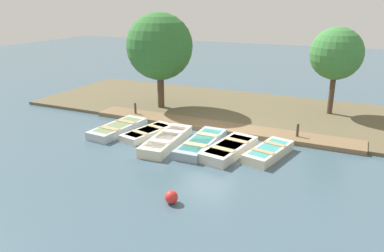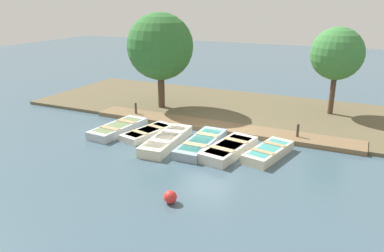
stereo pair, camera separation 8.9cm
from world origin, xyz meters
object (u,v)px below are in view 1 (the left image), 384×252
at_px(rowboat_2, 166,140).
at_px(park_tree_far_left, 160,47).
at_px(mooring_post_far, 297,132).
at_px(rowboat_4, 229,149).
at_px(rowboat_5, 268,152).
at_px(rowboat_0, 118,128).
at_px(rowboat_1, 148,132).
at_px(mooring_post_near, 135,110).
at_px(park_tree_left, 336,54).
at_px(buoy, 171,197).
at_px(rowboat_3, 201,143).

xyz_separation_m(rowboat_2, park_tree_far_left, (-4.81, -2.95, 3.34)).
bearing_deg(mooring_post_far, rowboat_4, -39.91).
distance_m(rowboat_5, park_tree_far_left, 9.04).
distance_m(rowboat_0, park_tree_far_left, 5.45).
height_order(rowboat_1, mooring_post_near, mooring_post_near).
xyz_separation_m(rowboat_1, rowboat_4, (0.46, 4.14, 0.05)).
bearing_deg(mooring_post_far, rowboat_5, -17.31).
bearing_deg(mooring_post_near, rowboat_2, 49.87).
bearing_deg(park_tree_far_left, park_tree_left, 106.73).
bearing_deg(rowboat_2, park_tree_left, 137.63).
xyz_separation_m(buoy, park_tree_left, (-11.74, 3.48, 3.14)).
bearing_deg(rowboat_1, rowboat_2, 76.44).
distance_m(mooring_post_near, park_tree_far_left, 3.72).
distance_m(rowboat_0, rowboat_4, 5.68).
distance_m(rowboat_2, park_tree_far_left, 6.56).
bearing_deg(rowboat_1, rowboat_3, 97.80).
height_order(rowboat_0, park_tree_far_left, park_tree_far_left).
height_order(park_tree_far_left, park_tree_left, park_tree_far_left).
relative_size(rowboat_0, park_tree_left, 0.68).
bearing_deg(buoy, rowboat_3, -167.84).
bearing_deg(park_tree_left, rowboat_5, -13.41).
relative_size(rowboat_1, rowboat_3, 0.82).
distance_m(rowboat_3, mooring_post_far, 4.36).
bearing_deg(rowboat_4, mooring_post_far, 149.60).
height_order(rowboat_5, park_tree_left, park_tree_left).
xyz_separation_m(rowboat_4, rowboat_5, (-0.38, 1.53, -0.01)).
xyz_separation_m(rowboat_0, rowboat_2, (0.52, 2.89, 0.02)).
relative_size(rowboat_2, park_tree_left, 0.75).
bearing_deg(rowboat_0, rowboat_1, 101.56).
relative_size(rowboat_4, buoy, 7.66).
distance_m(rowboat_0, mooring_post_near, 2.47).
bearing_deg(rowboat_3, rowboat_0, -91.68).
bearing_deg(buoy, rowboat_1, -142.20).
relative_size(rowboat_2, rowboat_5, 1.25).
xyz_separation_m(rowboat_0, rowboat_1, (-0.17, 1.53, -0.03)).
distance_m(rowboat_3, rowboat_4, 1.33).
bearing_deg(rowboat_0, rowboat_3, 93.94).
distance_m(rowboat_1, mooring_post_far, 6.77).
bearing_deg(rowboat_5, rowboat_4, -63.15).
bearing_deg(mooring_post_far, mooring_post_near, -90.00).
distance_m(rowboat_5, mooring_post_near, 8.11).
xyz_separation_m(rowboat_2, rowboat_5, (-0.61, 4.31, -0.02)).
distance_m(rowboat_3, park_tree_left, 8.95).
xyz_separation_m(rowboat_3, park_tree_left, (-7.07, 4.48, 3.16)).
xyz_separation_m(rowboat_3, rowboat_5, (-0.19, 2.84, 0.01)).
distance_m(rowboat_0, rowboat_5, 7.20).
bearing_deg(rowboat_4, rowboat_2, -75.79).
bearing_deg(rowboat_4, park_tree_left, 165.93).
distance_m(mooring_post_far, park_tree_left, 5.51).
relative_size(rowboat_2, rowboat_3, 1.01).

